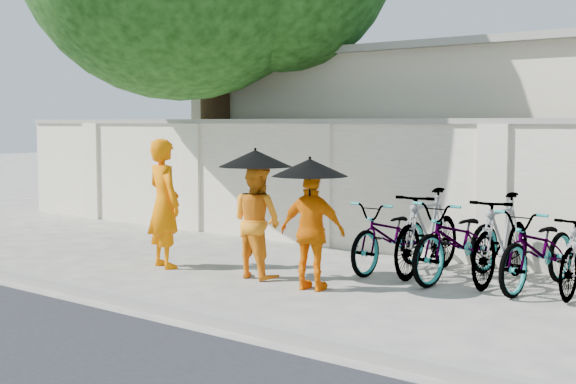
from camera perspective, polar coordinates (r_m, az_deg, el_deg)
The scene contains 13 objects.
ground at distance 10.20m, azimuth -3.59°, elevation -6.47°, with size 80.00×80.00×0.00m, color #BBB49F.
kerb at distance 9.05m, azimuth -11.02°, elevation -7.65°, with size 40.00×0.16×0.12m, color gray.
compound_wall at distance 12.06m, azimuth 10.37°, elevation 0.03°, with size 20.00×0.30×2.00m, color white.
monk_left at distance 11.27m, azimuth -8.81°, elevation -0.81°, with size 0.66×0.43×1.80m, color orange.
monk_center at distance 10.43m, azimuth -2.24°, elevation -2.08°, with size 0.72×0.56×1.49m, color orange.
parasol_center at distance 10.26m, azimuth -2.34°, elevation 2.40°, with size 0.95×0.95×0.83m.
monk_right at distance 9.64m, azimuth 1.75°, elevation -2.83°, with size 0.84×0.35×1.43m, color orange.
parasol_right at distance 9.49m, azimuth 1.56°, elevation 1.75°, with size 0.91×0.91×0.78m.
bike_0 at distance 11.01m, azimuth 7.32°, elevation -3.10°, with size 0.64×1.84×0.97m, color gray.
bike_1 at distance 10.81m, azimuth 9.89°, elevation -2.81°, with size 0.54×1.90×1.14m, color gray.
bike_2 at distance 10.49m, azimuth 12.05°, elevation -3.38°, with size 0.69×1.97×1.04m, color gray.
bike_3 at distance 10.39m, azimuth 14.95°, elevation -3.25°, with size 0.53×1.89×1.13m, color gray.
bike_4 at distance 10.14m, azimuth 17.44°, elevation -3.90°, with size 0.66×1.90×1.00m, color gray.
Camera 1 is at (6.83, -7.30, 2.03)m, focal length 50.00 mm.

